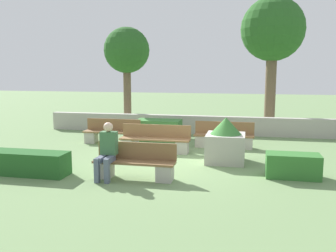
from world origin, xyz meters
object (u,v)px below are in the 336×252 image
(person_seated_man, at_px, (107,148))
(tree_leftmost, at_px, (127,52))
(bench_back, at_px, (155,141))
(planter_corner_left, at_px, (226,142))
(tree_center_left, at_px, (273,31))
(bench_front, at_px, (135,165))
(bench_right_side, at_px, (112,134))
(bench_left_side, at_px, (224,138))

(person_seated_man, distance_m, tree_leftmost, 8.06)
(bench_back, relative_size, tree_leftmost, 0.51)
(planter_corner_left, distance_m, tree_center_left, 7.05)
(bench_front, height_order, bench_back, same)
(person_seated_man, distance_m, planter_corner_left, 3.40)
(bench_front, bearing_deg, tree_center_left, 66.65)
(bench_front, bearing_deg, planter_corner_left, 45.84)
(person_seated_man, bearing_deg, tree_leftmost, 104.62)
(bench_back, bearing_deg, bench_front, -82.11)
(planter_corner_left, relative_size, tree_leftmost, 0.29)
(bench_right_side, relative_size, tree_center_left, 0.36)
(bench_front, xyz_separation_m, person_seated_man, (-0.62, -0.14, 0.41))
(bench_back, relative_size, planter_corner_left, 1.75)
(bench_back, bearing_deg, planter_corner_left, -18.01)
(person_seated_man, height_order, planter_corner_left, person_seated_man)
(tree_leftmost, height_order, tree_center_left, tree_center_left)
(bench_front, bearing_deg, bench_right_side, 117.47)
(bench_right_side, relative_size, bench_back, 0.89)
(person_seated_man, relative_size, planter_corner_left, 1.06)
(bench_right_side, xyz_separation_m, tree_center_left, (5.48, 4.08, 3.75))
(tree_leftmost, bearing_deg, bench_right_side, -81.14)
(bench_left_side, bearing_deg, planter_corner_left, -73.70)
(bench_right_side, height_order, planter_corner_left, planter_corner_left)
(planter_corner_left, distance_m, tree_leftmost, 7.43)
(bench_front, relative_size, bench_left_side, 0.99)
(person_seated_man, bearing_deg, bench_back, 82.74)
(bench_right_side, distance_m, planter_corner_left, 4.43)
(bench_left_side, relative_size, tree_leftmost, 0.45)
(bench_back, bearing_deg, tree_center_left, 57.36)
(person_seated_man, bearing_deg, planter_corner_left, 39.92)
(bench_left_side, distance_m, person_seated_man, 4.83)
(bench_front, height_order, person_seated_man, person_seated_man)
(bench_front, distance_m, bench_back, 2.91)
(bench_right_side, bearing_deg, tree_center_left, 41.85)
(bench_left_side, xyz_separation_m, bench_back, (-2.05, -1.11, 0.01))
(tree_leftmost, bearing_deg, bench_front, -70.64)
(bench_back, height_order, tree_leftmost, tree_leftmost)
(bench_front, distance_m, bench_left_side, 4.40)
(bench_right_side, bearing_deg, bench_back, -23.96)
(bench_front, relative_size, person_seated_man, 1.46)
(person_seated_man, bearing_deg, bench_front, 12.50)
(bench_back, height_order, planter_corner_left, planter_corner_left)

